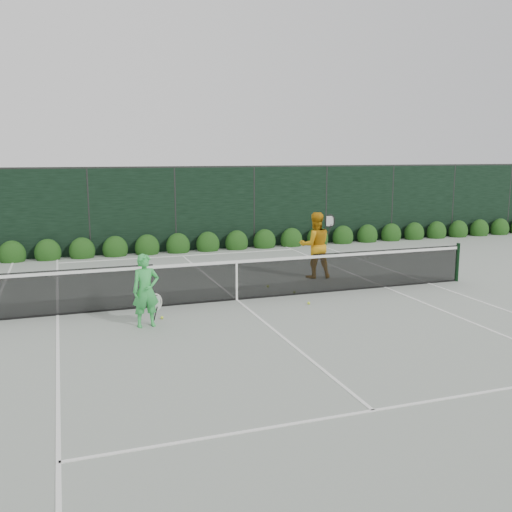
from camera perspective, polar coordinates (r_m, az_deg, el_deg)
name	(u,v)px	position (r m, az deg, el deg)	size (l,w,h in m)	color
ground	(237,300)	(13.86, -1.94, -4.42)	(80.00, 80.00, 0.00)	gray
tennis_net	(236,279)	(13.73, -2.05, -2.28)	(12.90, 0.10, 1.07)	black
player_woman	(146,291)	(11.82, -10.96, -3.43)	(0.64, 0.40, 1.51)	green
player_man	(315,245)	(16.24, 5.94, 1.09)	(1.00, 0.83, 1.88)	orange
court_lines	(237,300)	(13.86, -1.94, -4.40)	(11.03, 23.83, 0.01)	white
windscreen_fence	(277,258)	(11.03, 2.16, -0.17)	(32.00, 21.07, 3.06)	black
hedge_row	(178,246)	(20.62, -7.80, 1.00)	(31.66, 0.65, 0.94)	#123B10
tennis_balls	(261,299)	(13.84, 0.53, -4.30)	(3.64, 2.09, 0.07)	#C8E533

